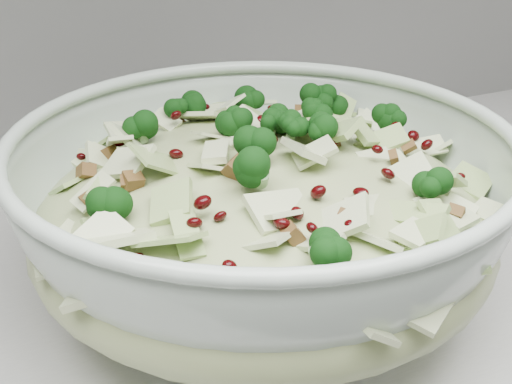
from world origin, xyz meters
The scene contains 2 objects.
mixing_bowl centered at (-0.25, 1.60, 0.98)m, with size 0.47×0.47×0.16m.
salad centered at (-0.25, 1.60, 1.01)m, with size 0.43×0.43×0.16m.
Camera 1 is at (-0.47, 1.14, 1.26)m, focal length 50.00 mm.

